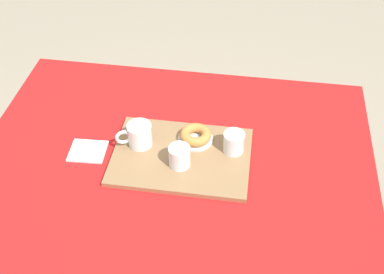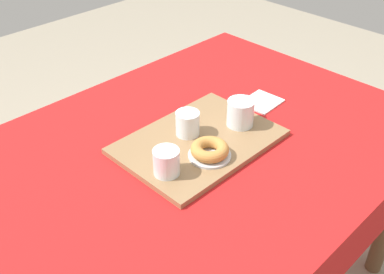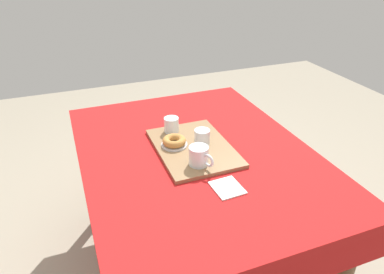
{
  "view_description": "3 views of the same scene",
  "coord_description": "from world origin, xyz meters",
  "px_view_note": "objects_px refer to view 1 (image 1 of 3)",
  "views": [
    {
      "loc": [
        -0.24,
        1.17,
        1.96
      ],
      "look_at": [
        -0.06,
        -0.05,
        0.81
      ],
      "focal_mm": 45.99,
      "sensor_mm": 36.0,
      "label": 1
    },
    {
      "loc": [
        -0.85,
        -0.8,
        1.57
      ],
      "look_at": [
        -0.07,
        -0.03,
        0.8
      ],
      "focal_mm": 43.47,
      "sensor_mm": 36.0,
      "label": 2
    },
    {
      "loc": [
        1.32,
        -0.53,
        1.61
      ],
      "look_at": [
        -0.03,
        -0.01,
        0.8
      ],
      "focal_mm": 33.31,
      "sensor_mm": 36.0,
      "label": 3
    }
  ],
  "objects_px": {
    "paper_napkin": "(88,151)",
    "water_glass_near": "(179,157)",
    "serving_tray": "(181,156)",
    "sugar_donut_left": "(196,135)",
    "water_glass_far": "(234,143)",
    "tea_mug_left": "(139,135)",
    "donut_plate_left": "(196,139)",
    "dining_table": "(175,175)"
  },
  "relations": [
    {
      "from": "water_glass_near",
      "to": "donut_plate_left",
      "type": "height_order",
      "value": "water_glass_near"
    },
    {
      "from": "water_glass_near",
      "to": "water_glass_far",
      "type": "bearing_deg",
      "value": -151.45
    },
    {
      "from": "dining_table",
      "to": "water_glass_near",
      "type": "height_order",
      "value": "water_glass_near"
    },
    {
      "from": "dining_table",
      "to": "tea_mug_left",
      "type": "height_order",
      "value": "tea_mug_left"
    },
    {
      "from": "tea_mug_left",
      "to": "paper_napkin",
      "type": "height_order",
      "value": "tea_mug_left"
    },
    {
      "from": "water_glass_near",
      "to": "paper_napkin",
      "type": "height_order",
      "value": "water_glass_near"
    },
    {
      "from": "water_glass_near",
      "to": "water_glass_far",
      "type": "relative_size",
      "value": 1.0
    },
    {
      "from": "sugar_donut_left",
      "to": "paper_napkin",
      "type": "distance_m",
      "value": 0.38
    },
    {
      "from": "tea_mug_left",
      "to": "donut_plate_left",
      "type": "height_order",
      "value": "tea_mug_left"
    },
    {
      "from": "dining_table",
      "to": "paper_napkin",
      "type": "height_order",
      "value": "paper_napkin"
    },
    {
      "from": "tea_mug_left",
      "to": "water_glass_far",
      "type": "distance_m",
      "value": 0.33
    },
    {
      "from": "dining_table",
      "to": "serving_tray",
      "type": "height_order",
      "value": "serving_tray"
    },
    {
      "from": "serving_tray",
      "to": "paper_napkin",
      "type": "xyz_separation_m",
      "value": [
        0.33,
        0.02,
        -0.01
      ]
    },
    {
      "from": "tea_mug_left",
      "to": "sugar_donut_left",
      "type": "distance_m",
      "value": 0.2
    },
    {
      "from": "serving_tray",
      "to": "tea_mug_left",
      "type": "relative_size",
      "value": 3.82
    },
    {
      "from": "water_glass_far",
      "to": "paper_napkin",
      "type": "bearing_deg",
      "value": 7.4
    },
    {
      "from": "dining_table",
      "to": "serving_tray",
      "type": "distance_m",
      "value": 0.1
    },
    {
      "from": "serving_tray",
      "to": "sugar_donut_left",
      "type": "xyz_separation_m",
      "value": [
        -0.04,
        -0.08,
        0.03
      ]
    },
    {
      "from": "serving_tray",
      "to": "water_glass_far",
      "type": "distance_m",
      "value": 0.19
    },
    {
      "from": "tea_mug_left",
      "to": "sugar_donut_left",
      "type": "bearing_deg",
      "value": -165.99
    },
    {
      "from": "water_glass_near",
      "to": "paper_napkin",
      "type": "relative_size",
      "value": 0.6
    },
    {
      "from": "donut_plate_left",
      "to": "water_glass_near",
      "type": "bearing_deg",
      "value": 73.95
    },
    {
      "from": "water_glass_near",
      "to": "paper_napkin",
      "type": "xyz_separation_m",
      "value": [
        0.33,
        -0.03,
        -0.05
      ]
    },
    {
      "from": "dining_table",
      "to": "water_glass_near",
      "type": "bearing_deg",
      "value": 124.08
    },
    {
      "from": "tea_mug_left",
      "to": "donut_plate_left",
      "type": "distance_m",
      "value": 0.2
    },
    {
      "from": "dining_table",
      "to": "sugar_donut_left",
      "type": "relative_size",
      "value": 12.46
    },
    {
      "from": "tea_mug_left",
      "to": "donut_plate_left",
      "type": "relative_size",
      "value": 1.0
    },
    {
      "from": "water_glass_near",
      "to": "water_glass_far",
      "type": "xyz_separation_m",
      "value": [
        -0.17,
        -0.09,
        0.0
      ]
    },
    {
      "from": "water_glass_far",
      "to": "paper_napkin",
      "type": "height_order",
      "value": "water_glass_far"
    },
    {
      "from": "water_glass_near",
      "to": "paper_napkin",
      "type": "bearing_deg",
      "value": -4.92
    },
    {
      "from": "donut_plate_left",
      "to": "paper_napkin",
      "type": "relative_size",
      "value": 0.99
    },
    {
      "from": "paper_napkin",
      "to": "water_glass_near",
      "type": "bearing_deg",
      "value": 175.08
    },
    {
      "from": "water_glass_far",
      "to": "paper_napkin",
      "type": "relative_size",
      "value": 0.6
    },
    {
      "from": "tea_mug_left",
      "to": "water_glass_near",
      "type": "relative_size",
      "value": 1.65
    },
    {
      "from": "sugar_donut_left",
      "to": "serving_tray",
      "type": "bearing_deg",
      "value": 64.74
    },
    {
      "from": "paper_napkin",
      "to": "dining_table",
      "type": "bearing_deg",
      "value": -178.07
    },
    {
      "from": "serving_tray",
      "to": "water_glass_far",
      "type": "height_order",
      "value": "water_glass_far"
    },
    {
      "from": "dining_table",
      "to": "tea_mug_left",
      "type": "bearing_deg",
      "value": -16.96
    },
    {
      "from": "paper_napkin",
      "to": "donut_plate_left",
      "type": "bearing_deg",
      "value": -165.2
    },
    {
      "from": "dining_table",
      "to": "water_glass_near",
      "type": "relative_size",
      "value": 18.34
    },
    {
      "from": "water_glass_far",
      "to": "sugar_donut_left",
      "type": "relative_size",
      "value": 0.68
    },
    {
      "from": "dining_table",
      "to": "donut_plate_left",
      "type": "distance_m",
      "value": 0.15
    }
  ]
}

